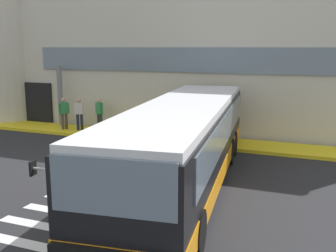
{
  "coord_description": "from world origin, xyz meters",
  "views": [
    {
      "loc": [
        7.46,
        -12.63,
        4.42
      ],
      "look_at": [
        2.03,
        1.05,
        1.5
      ],
      "focal_mm": 42.69,
      "sensor_mm": 36.0,
      "label": 1
    }
  ],
  "objects_px": {
    "bus_main_foreground": "(184,146)",
    "passenger_by_doorway": "(79,112)",
    "passenger_near_column": "(64,112)",
    "entry_support_column": "(60,96)",
    "passenger_at_curb_edge": "(99,112)"
  },
  "relations": [
    {
      "from": "passenger_near_column",
      "to": "passenger_by_doorway",
      "type": "xyz_separation_m",
      "value": [
        0.88,
        0.12,
        0.03
      ]
    },
    {
      "from": "passenger_near_column",
      "to": "passenger_at_curb_edge",
      "type": "height_order",
      "value": "same"
    },
    {
      "from": "passenger_at_curb_edge",
      "to": "entry_support_column",
      "type": "bearing_deg",
      "value": 174.25
    },
    {
      "from": "passenger_near_column",
      "to": "bus_main_foreground",
      "type": "bearing_deg",
      "value": -32.74
    },
    {
      "from": "bus_main_foreground",
      "to": "passenger_near_column",
      "type": "bearing_deg",
      "value": 147.26
    },
    {
      "from": "bus_main_foreground",
      "to": "passenger_at_curb_edge",
      "type": "xyz_separation_m",
      "value": [
        -6.83,
        6.11,
        -0.26
      ]
    },
    {
      "from": "bus_main_foreground",
      "to": "passenger_by_doorway",
      "type": "relative_size",
      "value": 7.58
    },
    {
      "from": "passenger_near_column",
      "to": "passenger_at_curb_edge",
      "type": "relative_size",
      "value": 1.0
    },
    {
      "from": "entry_support_column",
      "to": "passenger_near_column",
      "type": "height_order",
      "value": "entry_support_column"
    },
    {
      "from": "entry_support_column",
      "to": "passenger_at_curb_edge",
      "type": "height_order",
      "value": "entry_support_column"
    },
    {
      "from": "entry_support_column",
      "to": "bus_main_foreground",
      "type": "xyz_separation_m",
      "value": [
        9.43,
        -6.38,
        -0.45
      ]
    },
    {
      "from": "entry_support_column",
      "to": "passenger_near_column",
      "type": "bearing_deg",
      "value": -45.84
    },
    {
      "from": "bus_main_foreground",
      "to": "passenger_by_doorway",
      "type": "distance_m",
      "value": 9.61
    },
    {
      "from": "passenger_near_column",
      "to": "passenger_at_curb_edge",
      "type": "distance_m",
      "value": 1.89
    },
    {
      "from": "bus_main_foreground",
      "to": "passenger_at_curb_edge",
      "type": "distance_m",
      "value": 9.17
    }
  ]
}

